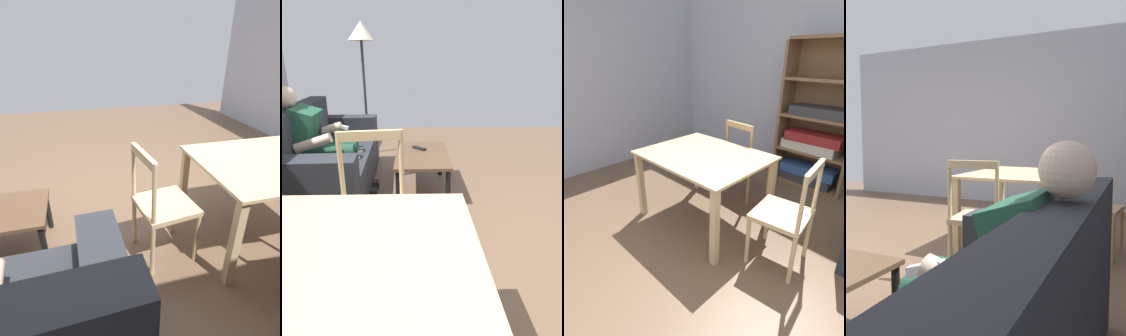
% 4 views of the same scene
% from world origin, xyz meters
% --- Properties ---
extents(ground_plane, '(8.46, 8.46, 0.00)m').
position_xyz_m(ground_plane, '(0.00, 0.00, 0.00)').
color(ground_plane, brown).
extents(couch, '(1.96, 0.91, 0.89)m').
position_xyz_m(couch, '(1.24, 1.86, 0.33)').
color(couch, '#282B30').
rests_on(couch, ground_plane).
extents(person_lounging, '(0.60, 0.93, 1.12)m').
position_xyz_m(person_lounging, '(1.13, 1.86, 0.58)').
color(person_lounging, '#23563D').
rests_on(person_lounging, ground_plane).
extents(coffee_table, '(0.92, 0.55, 0.41)m').
position_xyz_m(coffee_table, '(1.21, 0.82, 0.35)').
color(coffee_table, brown).
rests_on(coffee_table, ground_plane).
extents(tv_remote, '(0.16, 0.16, 0.02)m').
position_xyz_m(tv_remote, '(1.37, 0.85, 0.42)').
color(tv_remote, black).
rests_on(tv_remote, coffee_table).
extents(dining_table, '(1.19, 0.95, 0.75)m').
position_xyz_m(dining_table, '(-1.05, 1.15, 0.64)').
color(dining_table, '#D1B27F').
rests_on(dining_table, ground_plane).
extents(dining_chair_facing_couch, '(0.47, 0.47, 0.95)m').
position_xyz_m(dining_chair_facing_couch, '(-0.13, 1.15, 0.47)').
color(dining_chair_facing_couch, '#D1B27F').
rests_on(dining_chair_facing_couch, ground_plane).
extents(floor_lamp, '(0.36, 0.36, 1.82)m').
position_xyz_m(floor_lamp, '(2.54, 1.60, 1.53)').
color(floor_lamp, black).
rests_on(floor_lamp, ground_plane).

